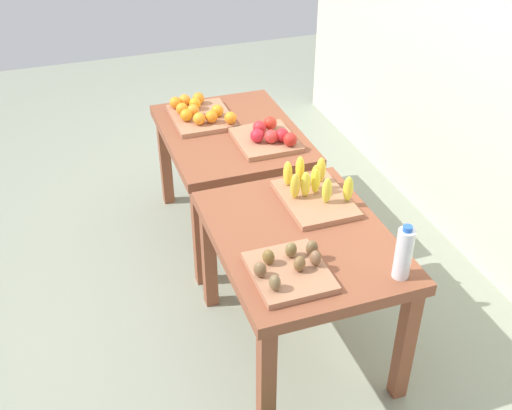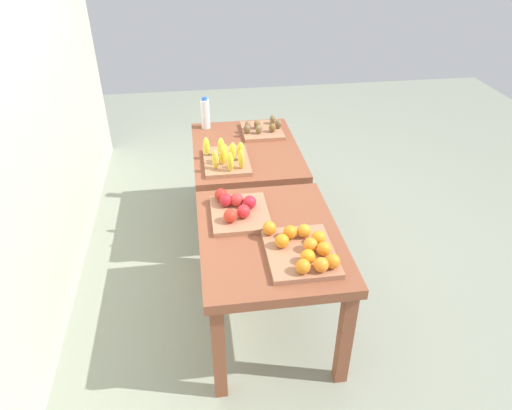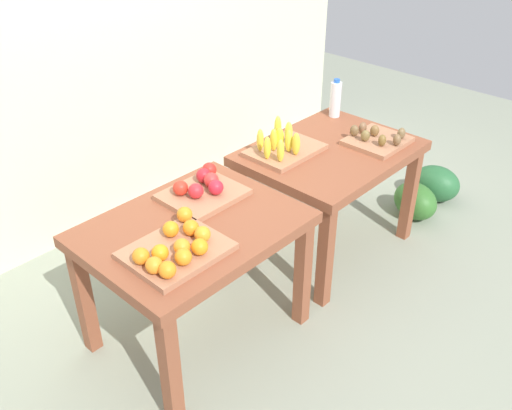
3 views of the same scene
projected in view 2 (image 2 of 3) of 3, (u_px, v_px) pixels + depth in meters
ground_plane at (256, 268)px, 3.52m from camera, size 8.00×8.00×0.00m
back_wall at (9, 79)px, 2.54m from camera, size 4.40×0.12×3.00m
display_table_left at (269, 249)px, 2.71m from camera, size 1.04×0.80×0.72m
display_table_right at (246, 160)px, 3.64m from camera, size 1.04×0.80×0.72m
orange_bin at (303, 249)px, 2.47m from camera, size 0.44×0.36×0.11m
apple_bin at (238, 209)px, 2.80m from camera, size 0.40×0.34×0.11m
banana_crate at (226, 158)px, 3.33m from camera, size 0.44×0.33×0.17m
kiwi_bin at (262, 129)px, 3.80m from camera, size 0.36×0.33×0.10m
water_bottle at (205, 114)px, 3.83m from camera, size 0.07×0.07×0.26m
watermelon_pile at (261, 160)px, 4.69m from camera, size 0.65×0.41×0.27m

